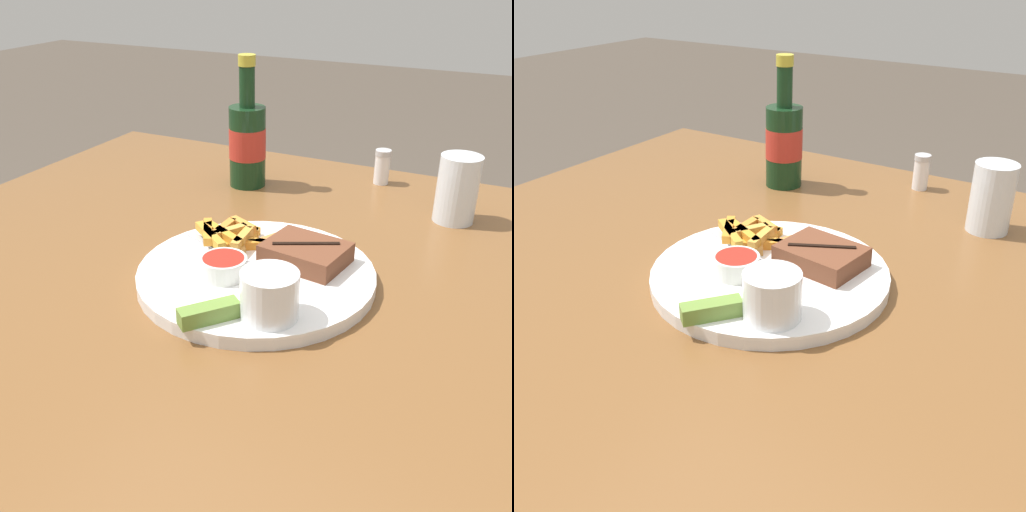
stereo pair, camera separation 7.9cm
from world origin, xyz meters
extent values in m
cube|color=brown|center=(0.00, 0.00, 0.73)|extent=(1.19, 1.05, 0.04)
cylinder|color=brown|center=(-0.54, 0.46, 0.35)|extent=(0.06, 0.06, 0.71)
cylinder|color=white|center=(0.00, 0.00, 0.75)|extent=(0.32, 0.32, 0.01)
cylinder|color=white|center=(0.00, 0.00, 0.76)|extent=(0.32, 0.32, 0.00)
cube|color=brown|center=(0.05, 0.05, 0.78)|extent=(0.12, 0.10, 0.03)
cube|color=black|center=(0.05, 0.05, 0.79)|extent=(0.08, 0.05, 0.00)
cube|color=gold|center=(-0.05, 0.08, 0.77)|extent=(0.01, 0.05, 0.01)
cube|color=gold|center=(-0.07, 0.05, 0.78)|extent=(0.04, 0.06, 0.01)
cube|color=gold|center=(-0.09, 0.03, 0.78)|extent=(0.07, 0.06, 0.01)
cube|color=orange|center=(-0.10, 0.04, 0.78)|extent=(0.05, 0.07, 0.01)
cube|color=#D07C3C|center=(-0.01, 0.08, 0.77)|extent=(0.04, 0.06, 0.01)
cube|color=orange|center=(-0.05, 0.04, 0.77)|extent=(0.06, 0.05, 0.01)
cube|color=orange|center=(-0.07, 0.05, 0.78)|extent=(0.08, 0.05, 0.01)
cube|color=#C7873D|center=(-0.06, 0.05, 0.77)|extent=(0.05, 0.07, 0.01)
cube|color=gold|center=(-0.04, 0.05, 0.78)|extent=(0.02, 0.06, 0.01)
cube|color=#C38C3D|center=(-0.08, 0.08, 0.77)|extent=(0.07, 0.05, 0.01)
cube|color=gold|center=(-0.03, 0.06, 0.77)|extent=(0.05, 0.02, 0.01)
cube|color=orange|center=(-0.06, 0.09, 0.78)|extent=(0.05, 0.03, 0.01)
cube|color=orange|center=(-0.08, 0.06, 0.78)|extent=(0.01, 0.06, 0.01)
cylinder|color=white|center=(0.06, -0.09, 0.79)|extent=(0.07, 0.07, 0.06)
cylinder|color=beige|center=(0.06, -0.09, 0.81)|extent=(0.06, 0.06, 0.01)
cylinder|color=silver|center=(-0.03, -0.03, 0.78)|extent=(0.06, 0.06, 0.03)
cylinder|color=#B22319|center=(-0.03, -0.03, 0.79)|extent=(0.05, 0.05, 0.01)
cube|color=olive|center=(0.01, -0.13, 0.77)|extent=(0.06, 0.07, 0.02)
cube|color=#B7B7BC|center=(-0.09, 0.03, 0.77)|extent=(0.10, 0.05, 0.00)
cube|color=#B7B7BC|center=(-0.03, 0.01, 0.77)|extent=(0.03, 0.01, 0.00)
cube|color=#B7B7BC|center=(-0.03, 0.01, 0.77)|extent=(0.03, 0.01, 0.00)
cube|color=#B7B7BC|center=(-0.02, 0.01, 0.77)|extent=(0.03, 0.01, 0.00)
cylinder|color=#143319|center=(-0.18, 0.32, 0.82)|extent=(0.07, 0.07, 0.15)
cylinder|color=#B22D23|center=(-0.18, 0.32, 0.83)|extent=(0.07, 0.07, 0.06)
cylinder|color=#143319|center=(-0.18, 0.32, 0.93)|extent=(0.03, 0.03, 0.07)
cylinder|color=gold|center=(-0.18, 0.32, 0.97)|extent=(0.03, 0.03, 0.02)
cylinder|color=silver|center=(0.20, 0.32, 0.80)|extent=(0.07, 0.07, 0.11)
cylinder|color=white|center=(0.04, 0.44, 0.77)|extent=(0.03, 0.03, 0.05)
cylinder|color=#B7B7BC|center=(0.04, 0.44, 0.81)|extent=(0.03, 0.03, 0.01)
camera|label=1|loc=(0.31, -0.62, 1.14)|focal=42.00mm
camera|label=2|loc=(0.38, -0.59, 1.14)|focal=42.00mm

